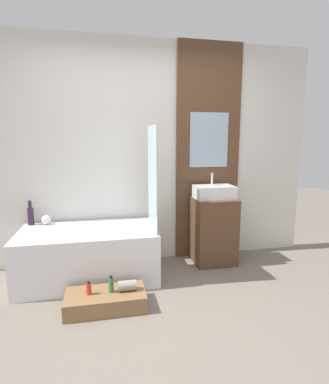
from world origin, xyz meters
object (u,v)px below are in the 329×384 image
object	(u,v)px
vase_tall_dark	(31,215)
bottle_soap_secondary	(111,285)
bottle_soap_primary	(89,288)
bathtub	(89,254)
sink	(214,192)
wooden_step_bench	(106,300)
vase_round_light	(46,220)

from	to	relation	value
vase_tall_dark	bottle_soap_secondary	size ratio (longest dim) A/B	1.78
vase_tall_dark	bottle_soap_primary	xyz separation A→B (m)	(0.64, -0.94, -0.45)
bathtub	bottle_soap_primary	world-z (taller)	bathtub
sink	wooden_step_bench	bearing A→B (deg)	-148.70
wooden_step_bench	sink	xyz separation A→B (m)	(1.29, 0.79, 0.79)
wooden_step_bench	vase_round_light	distance (m)	1.23
sink	vase_tall_dark	size ratio (longest dim) A/B	1.69
sink	bottle_soap_secondary	bearing A→B (deg)	-147.64
vase_round_light	bottle_soap_secondary	xyz separation A→B (m)	(0.67, -0.93, -0.38)
sink	vase_round_light	size ratio (longest dim) A/B	4.42
wooden_step_bench	vase_round_light	world-z (taller)	vase_round_light
bathtub	bottle_soap_primary	xyz separation A→B (m)	(0.02, -0.63, -0.07)
bathtub	wooden_step_bench	size ratio (longest dim) A/B	2.02
bathtub	bottle_soap_primary	size ratio (longest dim) A/B	11.78
bathtub	vase_tall_dark	size ratio (longest dim) A/B	5.21
sink	vase_round_light	xyz separation A→B (m)	(-1.91, 0.14, -0.27)
wooden_step_bench	vase_tall_dark	distance (m)	1.35
vase_round_light	vase_tall_dark	bearing A→B (deg)	173.14
sink	vase_tall_dark	xyz separation A→B (m)	(-2.07, 0.16, -0.21)
bathtub	vase_tall_dark	xyz separation A→B (m)	(-0.62, 0.31, 0.38)
sink	vase_tall_dark	world-z (taller)	sink
bathtub	vase_round_light	distance (m)	0.63
bottle_soap_primary	bottle_soap_secondary	xyz separation A→B (m)	(0.19, 0.00, 0.01)
bathtub	vase_round_light	size ratio (longest dim) A/B	13.61
sink	vase_tall_dark	distance (m)	2.09
bathtub	vase_tall_dark	distance (m)	0.79
bottle_soap_primary	bottle_soap_secondary	world-z (taller)	bottle_soap_secondary
sink	vase_round_light	world-z (taller)	sink
vase_round_light	bottle_soap_secondary	bearing A→B (deg)	-54.18
bathtub	vase_round_light	bearing A→B (deg)	147.44
bottle_soap_secondary	bathtub	bearing A→B (deg)	108.36
bathtub	sink	world-z (taller)	sink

